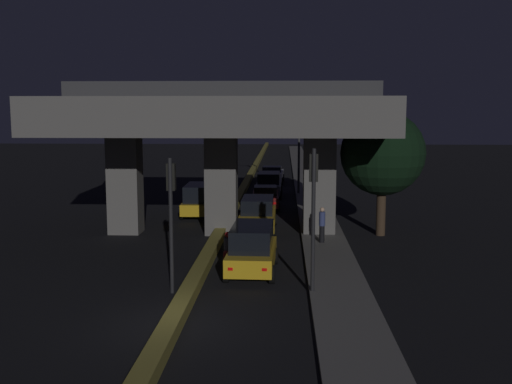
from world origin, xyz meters
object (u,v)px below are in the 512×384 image
object	(u,v)px
car_white_second_oncoming	(220,179)
motorcycle_red_filtering_near	(228,251)
traffic_light_right_of_median	(313,196)
car_dark_red_third	(265,197)
car_white_fifth	(272,174)
car_taxi_yellow_lead	(252,248)
car_grey_fourth	(269,184)
car_taxi_yellow_lead_oncoming	(200,199)
traffic_light_left_of_median	(171,201)
car_taxi_yellow_second	(258,214)
pedestrian_on_sidewalk	(322,225)
street_lamp	(295,130)

from	to	relation	value
car_white_second_oncoming	motorcycle_red_filtering_near	bearing A→B (deg)	8.79
traffic_light_right_of_median	car_dark_red_third	distance (m)	18.95
motorcycle_red_filtering_near	car_white_fifth	bearing A→B (deg)	0.04
car_taxi_yellow_lead	car_grey_fourth	distance (m)	21.47
traffic_light_right_of_median	car_taxi_yellow_lead_oncoming	world-z (taller)	traffic_light_right_of_median
car_taxi_yellow_lead	car_white_second_oncoming	bearing A→B (deg)	10.42
traffic_light_left_of_median	car_dark_red_third	bearing A→B (deg)	81.65
car_taxi_yellow_second	car_taxi_yellow_lead_oncoming	size ratio (longest dim) A/B	1.08
traffic_light_right_of_median	car_taxi_yellow_lead	distance (m)	4.34
car_dark_red_third	car_taxi_yellow_second	bearing A→B (deg)	176.87
car_taxi_yellow_lead	car_taxi_yellow_second	size ratio (longest dim) A/B	0.93
car_taxi_yellow_lead	motorcycle_red_filtering_near	bearing A→B (deg)	46.02
pedestrian_on_sidewalk	car_white_second_oncoming	bearing A→B (deg)	108.97
car_taxi_yellow_lead	car_taxi_yellow_second	world-z (taller)	car_taxi_yellow_lead
car_taxi_yellow_lead_oncoming	motorcycle_red_filtering_near	size ratio (longest dim) A/B	2.61
traffic_light_right_of_median	car_dark_red_third	size ratio (longest dim) A/B	1.23
car_grey_fourth	motorcycle_red_filtering_near	distance (m)	20.39
car_taxi_yellow_lead	car_taxi_yellow_lead_oncoming	distance (m)	13.44
motorcycle_red_filtering_near	traffic_light_right_of_median	bearing A→B (deg)	-136.33
traffic_light_left_of_median	car_white_second_oncoming	distance (m)	28.57
car_taxi_yellow_second	traffic_light_left_of_median	bearing A→B (deg)	167.32
traffic_light_left_of_median	traffic_light_right_of_median	distance (m)	4.97
car_white_second_oncoming	motorcycle_red_filtering_near	distance (m)	24.76
car_taxi_yellow_lead	car_white_fifth	xyz separation A→B (m)	(0.20, 29.98, -0.23)
car_taxi_yellow_lead_oncoming	traffic_light_right_of_median	bearing A→B (deg)	20.54
motorcycle_red_filtering_near	car_dark_red_third	bearing A→B (deg)	-1.77
traffic_light_right_of_median	pedestrian_on_sidewalk	size ratio (longest dim) A/B	3.01
car_grey_fourth	car_dark_red_third	bearing A→B (deg)	179.87
car_taxi_yellow_lead	car_dark_red_third	size ratio (longest dim) A/B	1.06
traffic_light_left_of_median	car_dark_red_third	world-z (taller)	traffic_light_left_of_median
traffic_light_left_of_median	pedestrian_on_sidewalk	bearing A→B (deg)	53.37
street_lamp	car_grey_fourth	distance (m)	4.65
car_white_fifth	pedestrian_on_sidewalk	distance (m)	25.11
car_taxi_yellow_lead_oncoming	pedestrian_on_sidewalk	world-z (taller)	car_taxi_yellow_lead_oncoming
car_taxi_yellow_second	street_lamp	bearing A→B (deg)	-8.96
street_lamp	car_taxi_yellow_lead_oncoming	size ratio (longest dim) A/B	1.92
traffic_light_right_of_median	car_taxi_yellow_lead	xyz separation A→B (m)	(-2.27, 2.74, -2.49)
street_lamp	car_taxi_yellow_lead_oncoming	distance (m)	12.06
car_taxi_yellow_second	motorcycle_red_filtering_near	bearing A→B (deg)	172.81
car_grey_fourth	pedestrian_on_sidewalk	distance (m)	16.70
motorcycle_red_filtering_near	car_grey_fourth	bearing A→B (deg)	-0.80
car_taxi_yellow_second	motorcycle_red_filtering_near	size ratio (longest dim) A/B	2.81
car_taxi_yellow_lead	car_white_second_oncoming	size ratio (longest dim) A/B	0.97
car_dark_red_third	car_taxi_yellow_lead_oncoming	bearing A→B (deg)	125.72
car_taxi_yellow_second	car_dark_red_third	size ratio (longest dim) A/B	1.14
car_taxi_yellow_lead_oncoming	car_taxi_yellow_second	bearing A→B (deg)	39.96
car_dark_red_third	car_white_fifth	size ratio (longest dim) A/B	0.93
car_grey_fourth	car_white_second_oncoming	xyz separation A→B (m)	(-4.13, 4.23, -0.13)
motorcycle_red_filtering_near	traffic_light_left_of_median	bearing A→B (deg)	160.02
car_taxi_yellow_second	pedestrian_on_sidewalk	size ratio (longest dim) A/B	2.80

